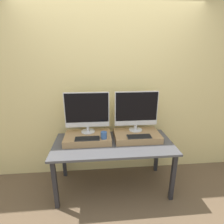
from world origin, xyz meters
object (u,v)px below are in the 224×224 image
object	(u,v)px
keyboard_left	(87,139)
keyboard_right	(139,136)
monitor_right	(136,110)
mug	(104,135)
monitor_left	(87,111)

from	to	relation	value
keyboard_left	keyboard_right	xyz separation A→B (m)	(0.68, 0.00, 0.00)
monitor_right	keyboard_left	bearing A→B (deg)	-161.75
mug	keyboard_right	xyz separation A→B (m)	(0.47, 0.00, -0.04)
monitor_left	mug	xyz separation A→B (m)	(0.21, -0.22, -0.26)
keyboard_left	monitor_right	world-z (taller)	monitor_right
keyboard_left	keyboard_right	bearing A→B (deg)	0.00
keyboard_left	monitor_right	size ratio (longest dim) A/B	0.53
mug	monitor_right	bearing A→B (deg)	25.68
monitor_left	monitor_right	bearing A→B (deg)	0.00
mug	monitor_right	size ratio (longest dim) A/B	0.15
monitor_left	mug	bearing A→B (deg)	-46.41
monitor_left	keyboard_right	size ratio (longest dim) A/B	1.90
monitor_left	mug	distance (m)	0.40
keyboard_left	keyboard_right	size ratio (longest dim) A/B	1.00
monitor_left	mug	world-z (taller)	monitor_left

